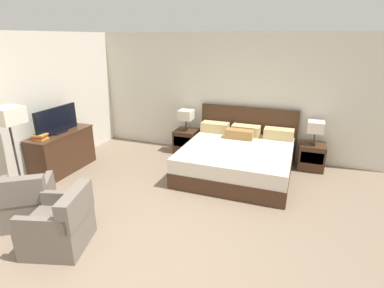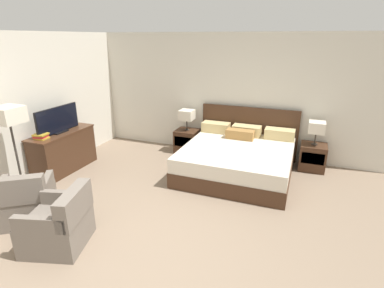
# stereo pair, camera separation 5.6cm
# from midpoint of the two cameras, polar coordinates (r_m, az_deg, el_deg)

# --- Properties ---
(ground_plane) EXTENTS (11.54, 11.54, 0.00)m
(ground_plane) POSITION_cam_midpoint_polar(r_m,az_deg,el_deg) (3.74, -12.27, -21.53)
(ground_plane) COLOR #84705B
(wall_back) EXTENTS (6.75, 0.06, 2.54)m
(wall_back) POSITION_cam_midpoint_polar(r_m,az_deg,el_deg) (6.49, 5.92, 9.24)
(wall_back) COLOR silver
(wall_back) RESTS_ON ground
(wall_left) EXTENTS (0.06, 5.65, 2.54)m
(wall_left) POSITION_cam_midpoint_polar(r_m,az_deg,el_deg) (6.06, -27.38, 6.40)
(wall_left) COLOR silver
(wall_left) RESTS_ON ground
(bed) EXTENTS (2.02, 1.99, 1.08)m
(bed) POSITION_cam_midpoint_polar(r_m,az_deg,el_deg) (5.68, 9.01, -2.65)
(bed) COLOR #422819
(bed) RESTS_ON ground
(nightstand_left) EXTENTS (0.48, 0.45, 0.50)m
(nightstand_left) POSITION_cam_midpoint_polar(r_m,az_deg,el_deg) (6.67, -0.73, 0.60)
(nightstand_left) COLOR #422819
(nightstand_left) RESTS_ON ground
(nightstand_right) EXTENTS (0.48, 0.45, 0.50)m
(nightstand_right) POSITION_cam_midpoint_polar(r_m,az_deg,el_deg) (6.24, 22.21, -2.30)
(nightstand_right) COLOR #422819
(nightstand_right) RESTS_ON ground
(table_lamp_left) EXTENTS (0.29, 0.29, 0.45)m
(table_lamp_left) POSITION_cam_midpoint_polar(r_m,az_deg,el_deg) (6.50, -0.75, 5.53)
(table_lamp_left) COLOR #332D28
(table_lamp_left) RESTS_ON nightstand_left
(table_lamp_right) EXTENTS (0.29, 0.29, 0.45)m
(table_lamp_right) POSITION_cam_midpoint_polar(r_m,az_deg,el_deg) (6.06, 22.92, 2.90)
(table_lamp_right) COLOR #332D28
(table_lamp_right) RESTS_ON nightstand_right
(dresser) EXTENTS (0.49, 1.30, 0.77)m
(dresser) POSITION_cam_midpoint_polar(r_m,az_deg,el_deg) (6.20, -23.03, -1.14)
(dresser) COLOR #422819
(dresser) RESTS_ON ground
(tv) EXTENTS (0.18, 0.97, 0.48)m
(tv) POSITION_cam_midpoint_polar(r_m,az_deg,el_deg) (6.01, -23.95, 4.15)
(tv) COLOR black
(tv) RESTS_ON dresser
(book_red_cover) EXTENTS (0.22, 0.18, 0.03)m
(book_red_cover) POSITION_cam_midpoint_polar(r_m,az_deg,el_deg) (5.80, -26.47, 1.01)
(book_red_cover) COLOR gold
(book_red_cover) RESTS_ON dresser
(book_blue_cover) EXTENTS (0.23, 0.22, 0.04)m
(book_blue_cover) POSITION_cam_midpoint_polar(r_m,az_deg,el_deg) (5.80, -26.60, 1.33)
(book_blue_cover) COLOR #B7282D
(book_blue_cover) RESTS_ON book_red_cover
(book_small_top) EXTENTS (0.24, 0.23, 0.03)m
(book_small_top) POSITION_cam_midpoint_polar(r_m,az_deg,el_deg) (5.79, -26.63, 1.64)
(book_small_top) COLOR gold
(book_small_top) RESTS_ON book_blue_cover
(armchair_by_window) EXTENTS (0.95, 0.96, 0.76)m
(armchair_by_window) POSITION_cam_midpoint_polar(r_m,az_deg,el_deg) (4.80, -28.88, -9.60)
(armchair_by_window) COLOR #70665B
(armchair_by_window) RESTS_ON ground
(armchair_companion) EXTENTS (0.85, 0.85, 0.76)m
(armchair_companion) POSITION_cam_midpoint_polar(r_m,az_deg,el_deg) (4.09, -23.57, -13.92)
(armchair_companion) COLOR #70665B
(armchair_companion) RESTS_ON ground
(floor_lamp) EXTENTS (0.37, 0.37, 1.49)m
(floor_lamp) POSITION_cam_midpoint_polar(r_m,az_deg,el_deg) (5.15, -31.20, 3.76)
(floor_lamp) COLOR #332D28
(floor_lamp) RESTS_ON ground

